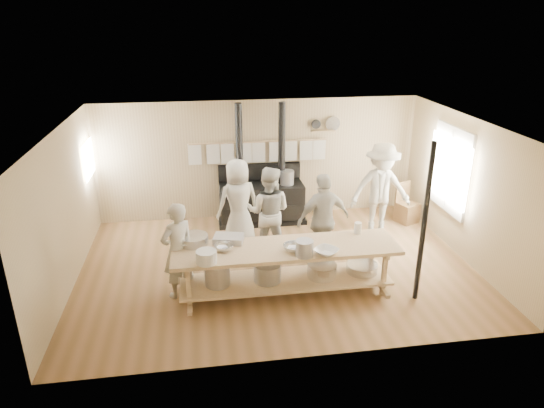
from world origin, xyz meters
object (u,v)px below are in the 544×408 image
cook_center (238,202)px  chair (407,210)px  prep_table (285,265)px  cook_left (269,212)px  cook_far_left (178,251)px  cook_right (323,219)px  roasting_pan (229,239)px  cook_by_window (381,189)px  stove (261,199)px

cook_center → chair: size_ratio=1.99×
prep_table → cook_left: cook_left is taller
cook_far_left → cook_left: cook_left is taller
cook_center → cook_right: bearing=126.3°
chair → roasting_pan: 4.62m
cook_center → cook_by_window: (2.89, 0.03, 0.10)m
cook_far_left → cook_center: cook_center is taller
cook_left → cook_right: cook_left is taller
cook_far_left → cook_right: size_ratio=0.93×
prep_table → cook_right: 1.33m
cook_left → cook_center: same height
cook_by_window → chair: cook_by_window is taller
cook_by_window → prep_table: bearing=-136.7°
stove → cook_left: stove is taller
cook_right → cook_center: bearing=-49.2°
roasting_pan → cook_by_window: bearing=27.9°
cook_left → chair: size_ratio=1.99×
cook_by_window → chair: bearing=31.8°
stove → cook_far_left: bearing=-121.2°
cook_right → roasting_pan: size_ratio=3.64×
prep_table → cook_center: size_ratio=2.08×
stove → cook_center: size_ratio=1.50×
cook_left → cook_by_window: size_ratio=0.90×
cook_right → chair: bearing=-159.6°
stove → prep_table: (-0.00, -3.02, -0.00)m
cook_center → cook_by_window: bearing=162.7°
cook_far_left → roasting_pan: size_ratio=3.41×
cook_far_left → cook_left: bearing=-177.7°
prep_table → cook_by_window: bearing=41.1°
prep_table → roasting_pan: (-0.88, 0.33, 0.38)m
stove → chair: size_ratio=2.99×
chair → prep_table: bearing=-165.1°
prep_table → cook_by_window: size_ratio=1.87×
stove → cook_by_window: bearing=-23.3°
cook_right → chair: (2.29, 1.54, -0.60)m
stove → cook_center: (-0.58, -1.03, 0.35)m
roasting_pan → prep_table: bearing=-20.6°
cook_by_window → chair: 1.19m
prep_table → cook_left: size_ratio=2.08×
cook_left → chair: cook_left is taller
roasting_pan → stove: bearing=71.9°
cook_right → cook_by_window: 1.81m
chair → cook_far_left: bearing=-178.4°
cook_far_left → roasting_pan: (0.81, 0.10, 0.10)m
stove → prep_table: size_ratio=0.72×
cook_by_window → roasting_pan: 3.62m
cook_right → cook_by_window: size_ratio=0.89×
stove → cook_far_left: 3.27m
cook_left → cook_center: 0.76m
cook_left → roasting_pan: 1.38m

